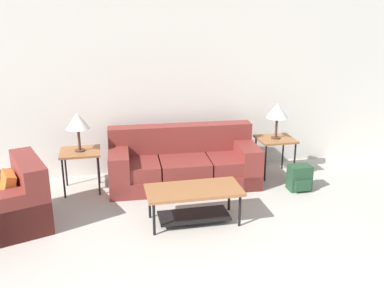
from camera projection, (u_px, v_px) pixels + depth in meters
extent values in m
cube|color=silver|center=(188.00, 88.00, 6.54)|extent=(9.03, 0.06, 2.60)
cube|color=maroon|center=(184.00, 177.00, 6.23)|extent=(2.16, 0.96, 0.22)
cube|color=maroon|center=(134.00, 167.00, 6.03)|extent=(0.72, 0.81, 0.20)
cube|color=maroon|center=(184.00, 164.00, 6.15)|extent=(0.72, 0.81, 0.20)
cube|color=maroon|center=(232.00, 161.00, 6.26)|extent=(0.72, 0.81, 0.20)
cube|color=maroon|center=(181.00, 138.00, 6.36)|extent=(2.13, 0.35, 0.40)
cube|color=maroon|center=(119.00, 170.00, 6.03)|extent=(0.32, 0.88, 0.58)
cube|color=maroon|center=(245.00, 162.00, 6.32)|extent=(0.32, 0.88, 0.58)
cube|color=maroon|center=(29.00, 175.00, 5.01)|extent=(0.55, 0.97, 0.40)
cube|color=maroon|center=(3.00, 219.00, 4.65)|extent=(1.04, 0.58, 0.56)
cube|color=orange|center=(7.00, 187.00, 4.92)|extent=(0.29, 0.38, 0.36)
cube|color=#935B33|center=(194.00, 190.00, 5.05)|extent=(1.13, 0.55, 0.04)
cylinder|color=black|center=(154.00, 219.00, 4.81)|extent=(0.03, 0.03, 0.40)
cylinder|color=black|center=(240.00, 211.00, 5.01)|extent=(0.03, 0.03, 0.40)
cylinder|color=black|center=(150.00, 203.00, 5.21)|extent=(0.03, 0.03, 0.40)
cylinder|color=black|center=(229.00, 196.00, 5.41)|extent=(0.03, 0.03, 0.40)
cube|color=black|center=(194.00, 216.00, 5.15)|extent=(0.85, 0.38, 0.02)
cube|color=#935B33|center=(80.00, 152.00, 5.89)|extent=(0.54, 0.51, 0.03)
cylinder|color=black|center=(64.00, 179.00, 5.74)|extent=(0.03, 0.03, 0.56)
cylinder|color=black|center=(99.00, 176.00, 5.83)|extent=(0.03, 0.03, 0.56)
cylinder|color=black|center=(66.00, 168.00, 6.13)|extent=(0.03, 0.03, 0.56)
cylinder|color=black|center=(99.00, 165.00, 6.22)|extent=(0.03, 0.03, 0.56)
cube|color=#935B33|center=(276.00, 139.00, 6.46)|extent=(0.54, 0.51, 0.03)
cylinder|color=black|center=(265.00, 163.00, 6.31)|extent=(0.03, 0.03, 0.56)
cylinder|color=black|center=(294.00, 161.00, 6.40)|extent=(0.03, 0.03, 0.56)
cylinder|color=black|center=(255.00, 154.00, 6.70)|extent=(0.03, 0.03, 0.56)
cylinder|color=black|center=(283.00, 152.00, 6.80)|extent=(0.03, 0.03, 0.56)
cylinder|color=#472D1E|center=(80.00, 150.00, 5.88)|extent=(0.14, 0.14, 0.02)
cylinder|color=#472D1E|center=(79.00, 139.00, 5.84)|extent=(0.04, 0.04, 0.30)
cone|color=white|center=(77.00, 121.00, 5.76)|extent=(0.32, 0.32, 0.22)
cylinder|color=#472D1E|center=(276.00, 138.00, 6.45)|extent=(0.14, 0.14, 0.02)
cylinder|color=#472D1E|center=(276.00, 127.00, 6.41)|extent=(0.04, 0.04, 0.30)
cone|color=white|center=(277.00, 110.00, 6.33)|extent=(0.32, 0.32, 0.22)
cube|color=#23472D|center=(299.00, 178.00, 6.03)|extent=(0.31, 0.21, 0.36)
cube|color=#23472D|center=(303.00, 186.00, 5.93)|extent=(0.23, 0.05, 0.15)
cylinder|color=#23472D|center=(290.00, 174.00, 6.12)|extent=(0.02, 0.02, 0.27)
cylinder|color=#23472D|center=(301.00, 173.00, 6.15)|extent=(0.02, 0.02, 0.27)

